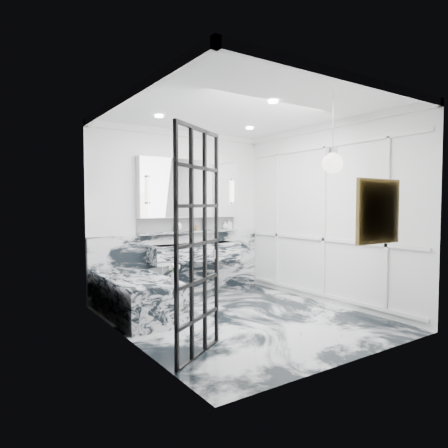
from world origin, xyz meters
TOP-DOWN VIEW (x-y plane):
  - floor at (0.00, 0.00)m, footprint 3.60×3.60m
  - ceiling at (0.00, 0.00)m, footprint 3.60×3.60m
  - wall_back at (0.00, 1.80)m, footprint 3.60×0.00m
  - wall_front at (0.00, -1.80)m, footprint 3.60×0.00m
  - wall_left at (-1.60, 0.00)m, footprint 0.00×3.60m
  - wall_right at (1.60, 0.00)m, footprint 0.00×3.60m
  - marble_clad_back at (0.00, 1.78)m, footprint 3.18×0.05m
  - marble_clad_left at (-1.59, 0.00)m, footprint 0.02×3.56m
  - panel_molding at (1.58, 0.00)m, footprint 0.03×3.40m
  - soap_bottle_a at (0.44, 1.71)m, footprint 0.12×0.12m
  - soap_bottle_b at (0.96, 1.71)m, footprint 0.11×0.11m
  - soap_bottle_c at (0.87, 1.71)m, footprint 0.13×0.13m
  - face_pot at (-0.10, 1.71)m, footprint 0.15×0.15m
  - amber_bottle at (0.26, 1.71)m, footprint 0.04×0.04m
  - flower_vase at (-0.89, 0.26)m, footprint 0.09×0.09m
  - crittall_door at (-1.17, -0.81)m, footprint 0.76×0.51m
  - artwork at (0.44, -1.76)m, footprint 0.57×0.06m
  - pendant_light at (0.18, -1.38)m, footprint 0.22×0.22m
  - trough_sink at (0.15, 1.55)m, footprint 1.60×0.45m
  - ledge at (0.15, 1.72)m, footprint 1.90×0.14m
  - subway_tile at (0.15, 1.78)m, footprint 1.90×0.03m
  - mirror_cabinet at (0.15, 1.73)m, footprint 1.90×0.16m
  - sconce_left at (-0.67, 1.63)m, footprint 0.07×0.07m
  - sconce_right at (0.97, 1.63)m, footprint 0.07×0.07m
  - bathtub at (-1.18, 0.90)m, footprint 0.75×1.65m

SIDE VIEW (x-z plane):
  - floor at x=0.00m, z-range 0.00..0.00m
  - bathtub at x=-1.18m, z-range 0.00..0.55m
  - marble_clad_back at x=0.00m, z-range 0.00..1.05m
  - flower_vase at x=-0.89m, z-range 0.55..0.67m
  - trough_sink at x=0.15m, z-range 0.58..0.88m
  - ledge at x=0.15m, z-range 1.05..1.09m
  - amber_bottle at x=0.26m, z-range 1.09..1.19m
  - crittall_door at x=-1.17m, z-range 0.00..2.30m
  - soap_bottle_c at x=0.87m, z-range 1.09..1.23m
  - face_pot at x=-0.10m, z-range 1.09..1.24m
  - soap_bottle_b at x=0.96m, z-range 1.09..1.28m
  - subway_tile at x=0.15m, z-range 1.09..1.32m
  - soap_bottle_a at x=0.44m, z-range 1.09..1.32m
  - panel_molding at x=1.58m, z-range 0.15..2.45m
  - marble_clad_left at x=-1.59m, z-range 0.00..2.68m
  - wall_back at x=0.00m, z-range -0.40..3.20m
  - wall_front at x=0.00m, z-range -0.40..3.20m
  - wall_left at x=-1.60m, z-range -0.40..3.20m
  - wall_right at x=1.60m, z-range -0.40..3.20m
  - artwork at x=0.44m, z-range 1.19..1.76m
  - sconce_left at x=-0.67m, z-range 1.58..1.98m
  - sconce_right at x=0.97m, z-range 1.58..1.98m
  - mirror_cabinet at x=0.15m, z-range 1.32..2.32m
  - pendant_light at x=0.18m, z-range 1.88..2.10m
  - ceiling at x=0.00m, z-range 2.80..2.80m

